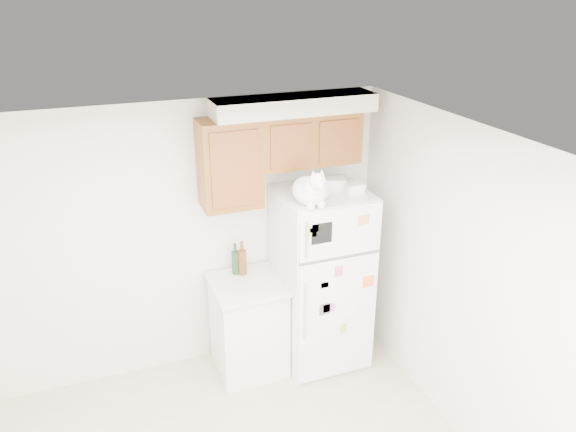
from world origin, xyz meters
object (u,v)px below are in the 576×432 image
bottle_green (235,259)px  storage_box_front (354,189)px  storage_box_back (335,184)px  refrigerator (321,278)px  cat (311,190)px  bottle_amber (242,258)px  base_counter (248,325)px

bottle_green → storage_box_front: bearing=-21.5°
storage_box_back → bottle_green: bearing=-172.4°
storage_box_front → bottle_green: (-0.97, 0.38, -0.67)m
refrigerator → cat: bearing=-133.3°
bottle_green → refrigerator: bearing=-18.5°
storage_box_back → bottle_green: size_ratio=0.60×
storage_box_back → cat: bearing=-121.0°
cat → bottle_amber: size_ratio=1.48×
cat → bottle_amber: bearing=136.3°
bottle_amber → storage_box_back: bearing=-13.3°
refrigerator → bottle_amber: (-0.69, 0.22, 0.23)m
refrigerator → cat: size_ratio=3.53×
storage_box_back → base_counter: bearing=-161.3°
storage_box_back → refrigerator: bearing=-145.4°
bottle_green → bottle_amber: 0.06m
cat → bottle_amber: (-0.47, 0.45, -0.74)m
base_counter → bottle_amber: size_ratio=2.83×
base_counter → storage_box_back: (0.81, -0.05, 1.29)m
refrigerator → storage_box_front: storage_box_front is taller
storage_box_back → bottle_green: storage_box_back is taller
refrigerator → bottle_green: bearing=161.5°
base_counter → cat: 1.48m
storage_box_back → bottle_green: (-0.87, 0.22, -0.68)m
base_counter → cat: bearing=-32.7°
storage_box_front → bottle_amber: 1.18m
refrigerator → storage_box_back: size_ratio=9.44×
base_counter → bottle_green: bottle_green is taller
cat → storage_box_front: (0.44, 0.10, -0.08)m
base_counter → cat: cat is taller
bottle_amber → refrigerator: bearing=-17.7°
base_counter → storage_box_front: storage_box_front is taller
storage_box_front → refrigerator: bearing=149.1°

